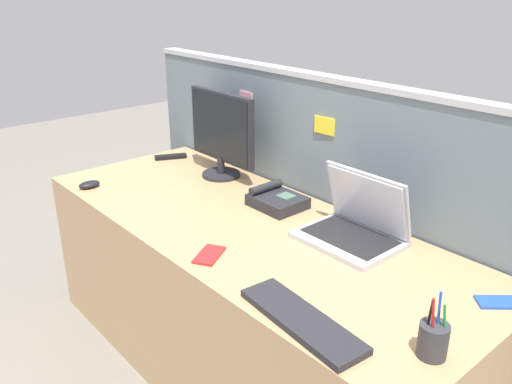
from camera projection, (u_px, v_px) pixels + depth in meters
ground_plane at (248, 366)px, 2.39m from camera, size 10.00×10.00×0.00m
desk at (247, 299)px, 2.25m from camera, size 2.05×0.79×0.72m
cubicle_divider at (319, 213)px, 2.41m from camera, size 2.41×0.08×1.26m
desktop_monitor at (221, 132)px, 2.54m from camera, size 0.45×0.19×0.42m
laptop at (356, 224)px, 1.96m from camera, size 0.36×0.28×0.26m
desk_phone at (277, 200)px, 2.26m from camera, size 0.22×0.19×0.09m
keyboard_main at (301, 320)px, 1.50m from camera, size 0.44×0.16×0.02m
computer_mouse_right_hand at (89, 184)px, 2.47m from camera, size 0.06×0.10×0.03m
pen_cup at (433, 340)px, 1.35m from camera, size 0.08×0.08×0.18m
cell_phone_red_case at (209, 255)px, 1.86m from camera, size 0.14×0.16×0.01m
cell_phone_blue_case at (503, 302)px, 1.59m from camera, size 0.15×0.16×0.01m
tv_remote at (171, 157)px, 2.87m from camera, size 0.11×0.17×0.02m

